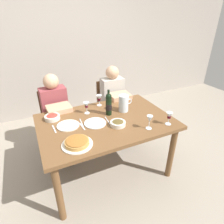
% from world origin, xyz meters
% --- Properties ---
extents(ground_plane, '(8.00, 8.00, 0.00)m').
position_xyz_m(ground_plane, '(0.00, 0.00, 0.00)').
color(ground_plane, gray).
extents(back_wall, '(8.00, 0.10, 2.80)m').
position_xyz_m(back_wall, '(0.00, 1.99, 1.40)').
color(back_wall, '#A3998E').
rests_on(back_wall, ground).
extents(dining_table, '(1.50, 1.00, 0.76)m').
position_xyz_m(dining_table, '(0.00, 0.00, 0.67)').
color(dining_table, brown).
rests_on(dining_table, ground).
extents(wine_bottle, '(0.07, 0.07, 0.32)m').
position_xyz_m(wine_bottle, '(0.09, 0.12, 0.90)').
color(wine_bottle, black).
rests_on(wine_bottle, dining_table).
extents(water_pitcher, '(0.17, 0.12, 0.21)m').
position_xyz_m(water_pitcher, '(0.29, 0.12, 0.85)').
color(water_pitcher, silver).
rests_on(water_pitcher, dining_table).
extents(baked_tart, '(0.29, 0.29, 0.06)m').
position_xyz_m(baked_tart, '(-0.42, -0.30, 0.79)').
color(baked_tart, silver).
rests_on(baked_tart, dining_table).
extents(salad_bowl, '(0.17, 0.17, 0.06)m').
position_xyz_m(salad_bowl, '(-0.55, 0.28, 0.79)').
color(salad_bowl, silver).
rests_on(salad_bowl, dining_table).
extents(olive_bowl, '(0.17, 0.17, 0.05)m').
position_xyz_m(olive_bowl, '(0.07, -0.16, 0.79)').
color(olive_bowl, silver).
rests_on(olive_bowl, dining_table).
extents(wine_glass_left_diner, '(0.07, 0.07, 0.15)m').
position_xyz_m(wine_glass_left_diner, '(0.08, 0.40, 0.86)').
color(wine_glass_left_diner, silver).
rests_on(wine_glass_left_diner, dining_table).
extents(wine_glass_right_diner, '(0.07, 0.07, 0.15)m').
position_xyz_m(wine_glass_right_diner, '(-0.14, 0.26, 0.87)').
color(wine_glass_right_diner, silver).
rests_on(wine_glass_right_diner, dining_table).
extents(wine_glass_centre, '(0.06, 0.06, 0.15)m').
position_xyz_m(wine_glass_centre, '(0.34, -0.35, 0.87)').
color(wine_glass_centre, silver).
rests_on(wine_glass_centre, dining_table).
extents(wine_glass_spare, '(0.07, 0.07, 0.14)m').
position_xyz_m(wine_glass_spare, '(0.59, -0.37, 0.86)').
color(wine_glass_spare, silver).
rests_on(wine_glass_spare, dining_table).
extents(dinner_plate_left_setting, '(0.24, 0.24, 0.01)m').
position_xyz_m(dinner_plate_left_setting, '(-0.42, 0.06, 0.77)').
color(dinner_plate_left_setting, silver).
rests_on(dinner_plate_left_setting, dining_table).
extents(dinner_plate_right_setting, '(0.24, 0.24, 0.01)m').
position_xyz_m(dinner_plate_right_setting, '(-0.14, -0.02, 0.77)').
color(dinner_plate_right_setting, silver).
rests_on(dinner_plate_right_setting, dining_table).
extents(fork_left_setting, '(0.02, 0.16, 0.00)m').
position_xyz_m(fork_left_setting, '(-0.57, 0.06, 0.76)').
color(fork_left_setting, silver).
rests_on(fork_left_setting, dining_table).
extents(knife_left_setting, '(0.02, 0.18, 0.00)m').
position_xyz_m(knife_left_setting, '(-0.27, 0.06, 0.76)').
color(knife_left_setting, silver).
rests_on(knife_left_setting, dining_table).
extents(knife_right_setting, '(0.03, 0.18, 0.00)m').
position_xyz_m(knife_right_setting, '(0.01, -0.02, 0.76)').
color(knife_right_setting, silver).
rests_on(knife_right_setting, dining_table).
extents(spoon_right_setting, '(0.02, 0.16, 0.00)m').
position_xyz_m(spoon_right_setting, '(-0.29, -0.02, 0.76)').
color(spoon_right_setting, silver).
rests_on(spoon_right_setting, dining_table).
extents(chair_left, '(0.42, 0.42, 0.87)m').
position_xyz_m(chair_left, '(-0.45, 0.87, 0.50)').
color(chair_left, brown).
rests_on(chair_left, ground).
extents(diner_left, '(0.35, 0.52, 1.16)m').
position_xyz_m(diner_left, '(-0.44, 0.63, 0.62)').
color(diner_left, '#8E3D42').
rests_on(diner_left, ground).
extents(chair_right, '(0.41, 0.41, 0.87)m').
position_xyz_m(chair_right, '(0.45, 0.90, 0.50)').
color(chair_right, brown).
rests_on(chair_right, ground).
extents(diner_right, '(0.35, 0.51, 1.16)m').
position_xyz_m(diner_right, '(0.45, 0.67, 0.62)').
color(diner_right, '#B7B2A8').
rests_on(diner_right, ground).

